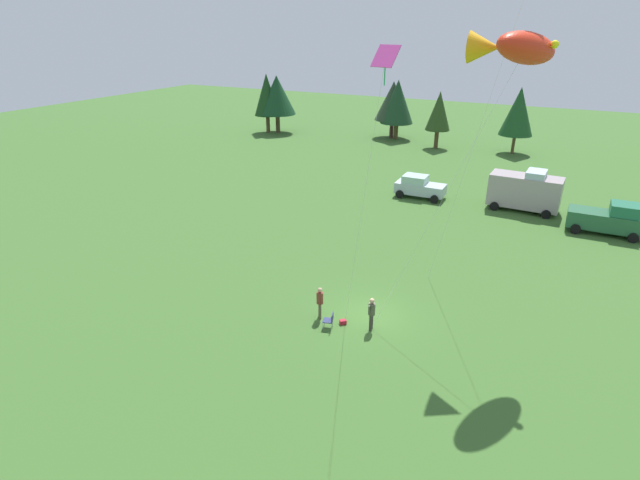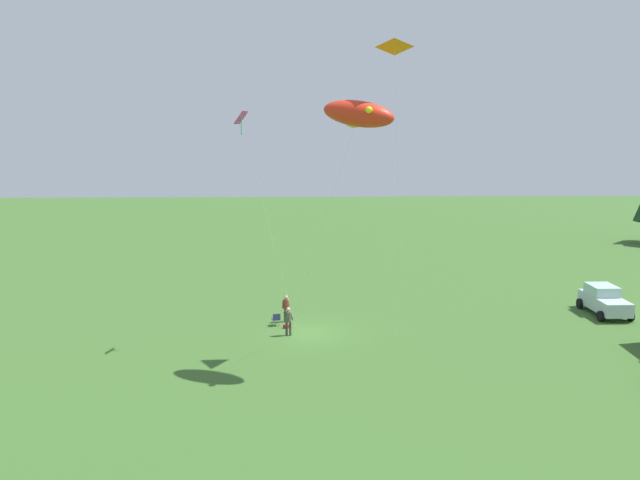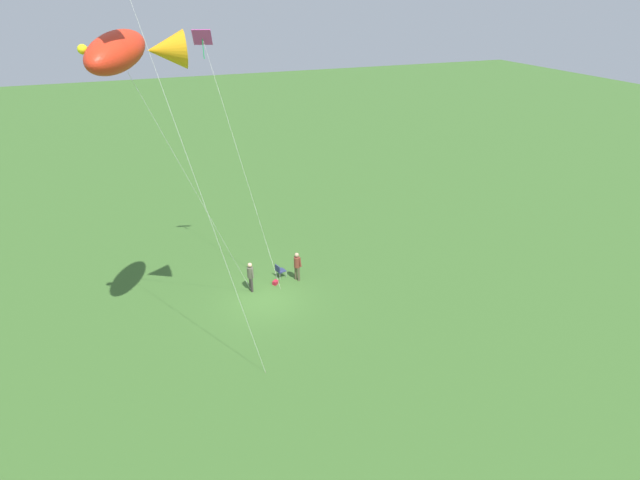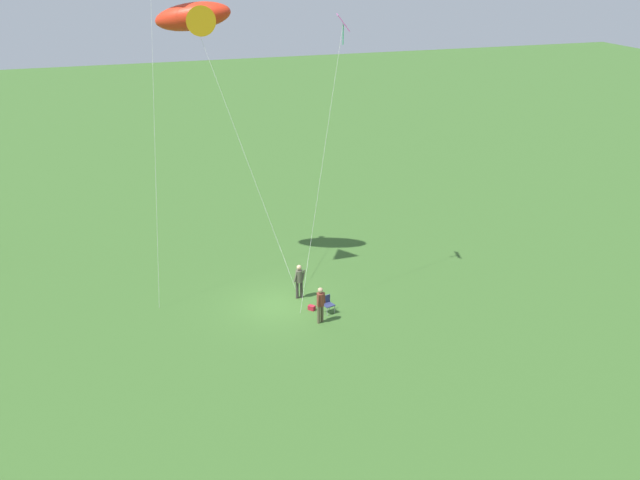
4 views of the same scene
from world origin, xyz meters
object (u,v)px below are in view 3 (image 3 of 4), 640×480
object	(u,v)px
backpack_on_grass	(275,282)
kite_large_fish	(129,51)
folding_chair	(279,270)
person_spectator	(297,264)
kite_diamond_rainbow	(206,49)
person_kite_flyer	(251,275)

from	to	relation	value
backpack_on_grass	kite_large_fish	size ratio (longest dim) A/B	0.02
folding_chair	person_spectator	world-z (taller)	person_spectator
backpack_on_grass	kite_large_fish	bearing A→B (deg)	33.01
backpack_on_grass	kite_diamond_rainbow	distance (m)	12.64
folding_chair	person_spectator	bearing A→B (deg)	-51.51
kite_diamond_rainbow	backpack_on_grass	bearing A→B (deg)	136.38
kite_diamond_rainbow	folding_chair	bearing A→B (deg)	150.31
kite_large_fish	kite_diamond_rainbow	xyz separation A→B (m)	(-3.57, -6.00, -0.59)
person_kite_flyer	person_spectator	size ratio (longest dim) A/B	1.00
kite_diamond_rainbow	person_spectator	bearing A→B (deg)	148.82
kite_large_fish	kite_diamond_rainbow	size ratio (longest dim) A/B	1.05
person_kite_flyer	backpack_on_grass	world-z (taller)	person_kite_flyer
folding_chair	person_spectator	xyz separation A→B (m)	(-0.86, 0.62, 0.53)
folding_chair	person_kite_flyer	bearing A→B (deg)	-172.56
backpack_on_grass	kite_large_fish	distance (m)	14.61
backpack_on_grass	kite_diamond_rainbow	xyz separation A→B (m)	(2.30, -2.19, 12.24)
folding_chair	kite_large_fish	world-z (taller)	kite_large_fish
folding_chair	kite_large_fish	bearing A→B (deg)	-160.78
folding_chair	kite_diamond_rainbow	world-z (taller)	kite_diamond_rainbow
person_kite_flyer	backpack_on_grass	xyz separation A→B (m)	(-1.42, -0.18, -0.91)
person_kite_flyer	folding_chair	world-z (taller)	person_kite_flyer
folding_chair	kite_diamond_rainbow	distance (m)	12.27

